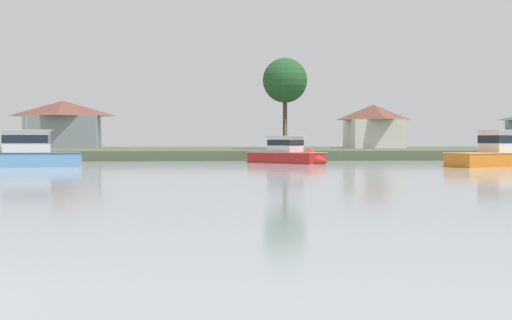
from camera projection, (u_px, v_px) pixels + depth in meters
far_shore_bank at (158, 152)px, 106.16m from camera, size 222.30×48.46×1.15m
cruiser_skyblue at (16, 158)px, 65.36m from camera, size 11.14×4.23×5.72m
cruiser_orange at (502, 158)px, 67.41m from camera, size 10.82×7.08×6.21m
cruiser_red at (293, 157)px, 75.59m from camera, size 8.70×8.71×5.65m
shore_tree_right_mid at (285, 81)px, 98.58m from camera, size 6.07×6.07×12.35m
cottage_eastern at (63, 123)px, 113.61m from camera, size 11.90×7.00×7.35m
cottage_near_water at (374, 125)px, 110.72m from camera, size 8.25×9.61×6.58m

